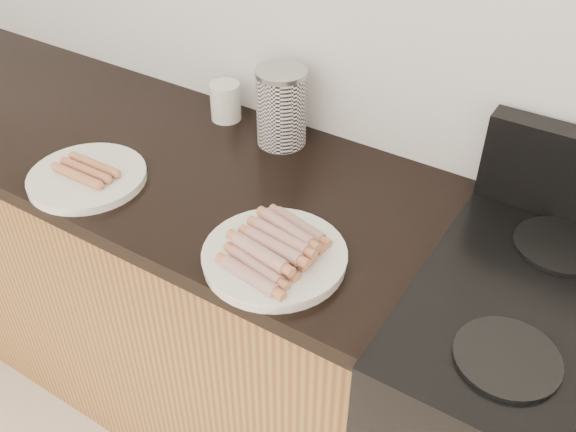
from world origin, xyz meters
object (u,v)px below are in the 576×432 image
Objects in this scene: canister at (281,107)px; mug at (225,102)px; side_plate at (87,177)px; main_plate at (275,258)px.

canister is 0.20m from mug.
side_plate is 0.49m from canister.
canister reaches higher than main_plate.
main_plate and side_plate have the same top height.
canister is at bearing 53.47° from side_plate.
canister is (0.29, 0.39, 0.09)m from side_plate.
mug is (-0.19, 0.02, -0.05)m from canister.
canister is 1.96× the size of mug.
main_plate is 0.46m from canister.
mug reaches higher than side_plate.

